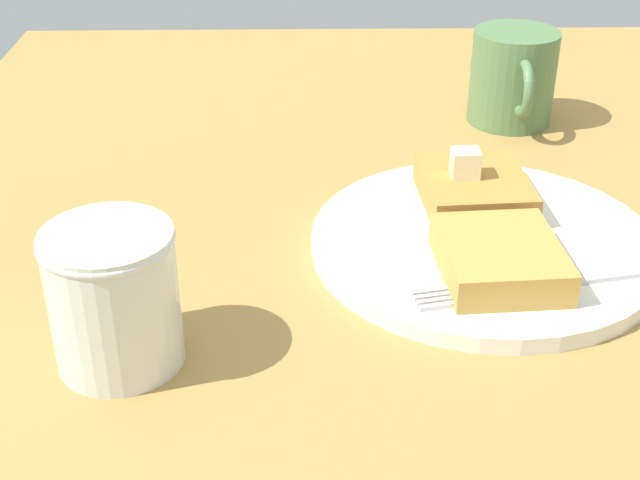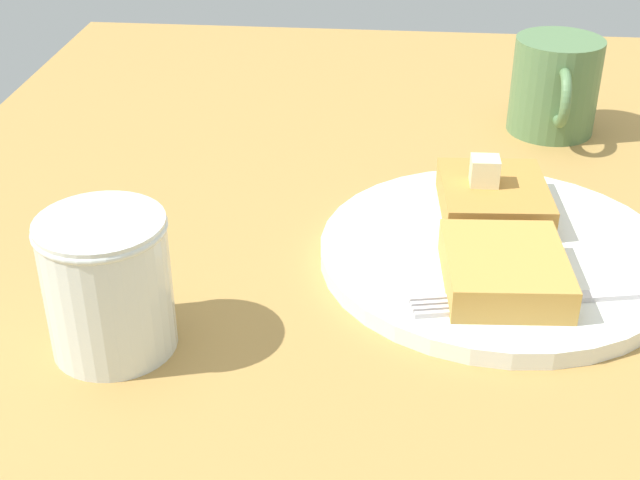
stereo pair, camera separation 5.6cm
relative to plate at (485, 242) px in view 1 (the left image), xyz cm
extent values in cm
cube|color=#A98041|center=(-6.77, -0.08, -1.99)|extent=(93.11, 93.11, 2.62)
cylinder|color=white|center=(0.00, 0.00, -0.08)|extent=(24.60, 24.60, 1.21)
torus|color=gray|center=(0.00, 0.00, 0.12)|extent=(24.60, 24.60, 0.80)
cube|color=#B78038|center=(-4.96, -0.33, 1.68)|extent=(9.48, 8.20, 2.31)
cube|color=#C19242|center=(4.96, 0.33, 1.68)|extent=(9.48, 8.20, 2.31)
cube|color=beige|center=(-4.97, -0.92, 3.86)|extent=(1.89, 2.09, 2.05)
cube|color=silver|center=(6.16, 4.81, 0.70)|extent=(2.95, 9.97, 0.36)
cube|color=silver|center=(7.49, -1.45, 0.70)|extent=(2.73, 3.19, 0.36)
cube|color=silver|center=(8.91, -4.22, 0.70)|extent=(0.97, 3.20, 0.36)
cube|color=silver|center=(8.38, -4.33, 0.70)|extent=(0.97, 3.20, 0.36)
cube|color=silver|center=(7.84, -4.44, 0.70)|extent=(0.97, 3.20, 0.36)
cube|color=silver|center=(7.30, -4.56, 0.70)|extent=(0.97, 3.20, 0.36)
cylinder|color=#4A190F|center=(12.00, -23.74, 2.17)|extent=(6.87, 6.87, 5.72)
cylinder|color=silver|center=(12.00, -23.74, 3.60)|extent=(7.46, 7.46, 8.57)
torus|color=silver|center=(12.00, -23.74, 7.43)|extent=(7.66, 7.66, 0.50)
cylinder|color=#557B4B|center=(-23.93, 6.55, 3.62)|extent=(7.81, 7.81, 8.62)
torus|color=#557B4B|center=(-19.80, 6.55, 4.05)|extent=(5.21, 0.90, 5.21)
camera|label=1|loc=(54.38, -12.83, 32.02)|focal=50.00mm
camera|label=2|loc=(54.16, -7.24, 32.02)|focal=50.00mm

